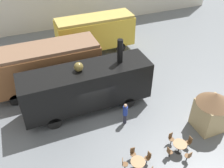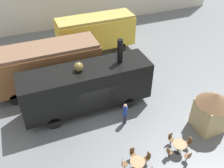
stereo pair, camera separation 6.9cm
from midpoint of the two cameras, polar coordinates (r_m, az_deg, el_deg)
ground_plane at (r=18.76m, az=-3.36°, el=-6.72°), size 80.00×80.00×0.00m
passenger_coach_vintage at (r=25.35m, az=-3.69°, el=11.82°), size 7.63×2.50×3.72m
passenger_coach_wooden at (r=20.62m, az=-15.11°, el=4.23°), size 8.79×2.87×3.80m
steam_locomotive at (r=17.98m, az=-5.65°, el=-0.40°), size 9.28×2.59×5.26m
cafe_table_near at (r=15.28m, az=5.95°, el=-17.55°), size 0.87×0.87×0.71m
cafe_table_mid at (r=16.45m, az=15.26°, el=-13.46°), size 0.86×0.86×0.77m
cafe_chair_0 at (r=15.75m, az=4.81°, el=-15.39°), size 0.36×0.36×0.87m
cafe_chair_1 at (r=15.27m, az=2.77°, el=-17.69°), size 0.40×0.38×0.87m
cafe_chair_4 at (r=15.67m, az=8.30°, el=-16.18°), size 0.38×0.36×0.87m
cafe_chair_5 at (r=16.96m, az=17.28°, el=-12.51°), size 0.37×0.36×0.87m
cafe_chair_6 at (r=16.87m, az=13.39°, el=-11.91°), size 0.36×0.37×0.87m
cafe_chair_7 at (r=16.13m, az=13.01°, el=-14.88°), size 0.37×0.36×0.87m
cafe_chair_8 at (r=16.22m, az=17.13°, el=-15.49°), size 0.36×0.37×0.87m
visitor_person at (r=17.39m, az=3.10°, el=-6.63°), size 0.34×0.34×1.76m
ticket_kiosk at (r=17.87m, az=21.96°, el=-5.42°), size 2.34×2.34×3.00m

